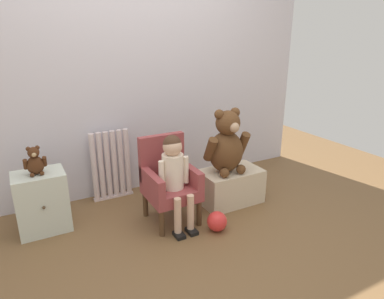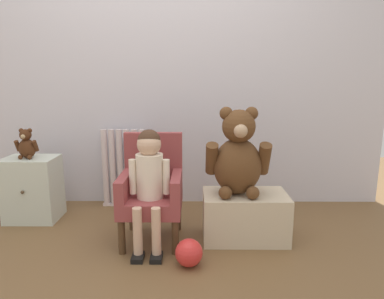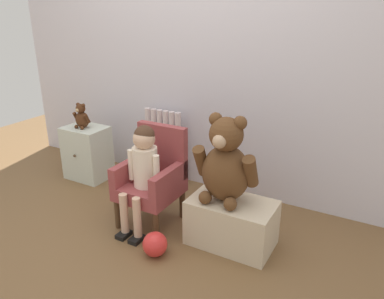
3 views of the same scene
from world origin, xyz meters
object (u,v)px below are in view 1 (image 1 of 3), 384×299
(child_armchair, at_px, (169,180))
(large_teddy_bear, at_px, (227,145))
(low_bench, at_px, (230,186))
(toy_ball, at_px, (217,221))
(child_figure, at_px, (174,168))
(small_teddy_bear, at_px, (35,162))
(radiator, at_px, (111,165))
(small_dresser, at_px, (42,202))

(child_armchair, bearing_deg, large_teddy_bear, -0.22)
(low_bench, distance_m, toy_ball, 0.52)
(child_armchair, distance_m, child_figure, 0.18)
(child_armchair, relative_size, small_teddy_bear, 3.15)
(radiator, distance_m, small_dresser, 0.70)
(low_bench, bearing_deg, small_dresser, 168.69)
(small_dresser, distance_m, child_figure, 1.06)
(small_dresser, bearing_deg, toy_ball, -29.18)
(small_dresser, bearing_deg, low_bench, -11.31)
(radiator, relative_size, small_teddy_bear, 2.94)
(small_teddy_bear, bearing_deg, child_figure, -23.07)
(large_teddy_bear, bearing_deg, toy_ball, -131.16)
(small_teddy_bear, bearing_deg, small_dresser, 73.14)
(small_dresser, relative_size, child_armchair, 0.69)
(child_figure, bearing_deg, child_armchair, 90.00)
(small_dresser, height_order, low_bench, small_dresser)
(small_teddy_bear, xyz_separation_m, toy_ball, (1.20, -0.65, -0.50))
(child_figure, distance_m, low_bench, 0.71)
(child_armchair, height_order, small_teddy_bear, small_teddy_bear)
(child_figure, relative_size, small_teddy_bear, 3.39)
(small_dresser, height_order, small_teddy_bear, small_teddy_bear)
(child_armchair, bearing_deg, small_dresser, 161.88)
(small_teddy_bear, bearing_deg, toy_ball, -28.46)
(child_armchair, distance_m, toy_ball, 0.51)
(small_dresser, xyz_separation_m, child_figure, (0.94, -0.42, 0.25))
(child_figure, xyz_separation_m, toy_ball, (0.25, -0.25, -0.41))
(child_armchair, distance_m, large_teddy_bear, 0.60)
(small_dresser, distance_m, small_teddy_bear, 0.34)
(large_teddy_bear, bearing_deg, low_bench, -1.20)
(child_figure, distance_m, toy_ball, 0.54)
(radiator, height_order, small_dresser, radiator)
(small_dresser, relative_size, toy_ball, 3.02)
(radiator, xyz_separation_m, small_dresser, (-0.64, -0.29, -0.08))
(child_armchair, relative_size, large_teddy_bear, 1.23)
(toy_ball, bearing_deg, low_bench, 43.93)
(small_dresser, height_order, child_figure, child_figure)
(radiator, xyz_separation_m, small_teddy_bear, (-0.64, -0.31, 0.26))
(radiator, distance_m, large_teddy_bear, 1.08)
(large_teddy_bear, distance_m, toy_ball, 0.68)
(child_armchair, xyz_separation_m, large_teddy_bear, (0.56, -0.00, 0.22))
(low_bench, bearing_deg, child_armchair, 179.69)
(small_dresser, relative_size, small_teddy_bear, 2.17)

